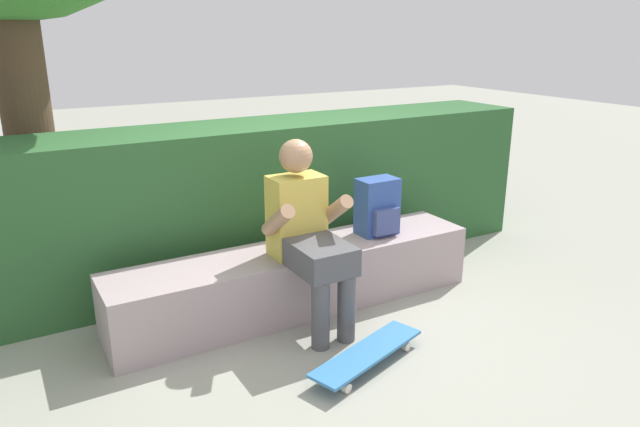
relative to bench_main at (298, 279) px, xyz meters
The scene contains 6 objects.
ground_plane 0.37m from the bench_main, 90.00° to the right, with size 24.00×24.00×0.00m, color gray.
bench_main is the anchor object (origin of this frame).
person_skater 0.47m from the bench_main, 100.60° to the right, with size 0.49×0.62×1.17m.
skateboard_near_person 0.85m from the bench_main, 89.92° to the right, with size 0.82×0.44×0.09m.
backpack_on_bench 0.76m from the bench_main, ahead, with size 0.28×0.23×0.40m.
hedge_row 0.89m from the bench_main, 106.72° to the left, with size 5.27×0.70×1.15m.
Camera 1 is at (-1.69, -2.92, 1.83)m, focal length 33.02 mm.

